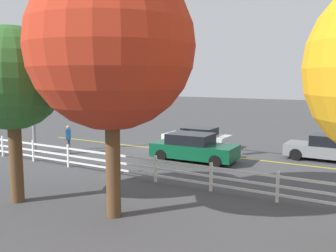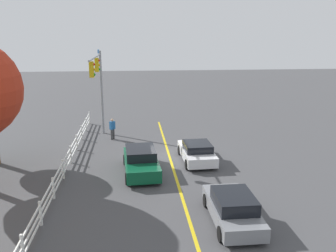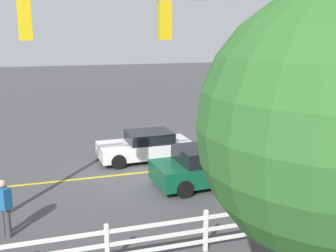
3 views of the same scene
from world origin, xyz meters
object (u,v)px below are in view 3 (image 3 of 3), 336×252
(car_0, at_px, (292,132))
(pedestrian, at_px, (4,206))
(car_1, at_px, (146,146))
(car_2, at_px, (211,166))
(tree_2, at_px, (335,130))

(car_0, distance_m, pedestrian, 14.68)
(car_0, xyz_separation_m, car_1, (7.85, 0.18, -0.04))
(car_2, relative_size, tree_2, 0.74)
(car_0, xyz_separation_m, tree_2, (8.62, 13.12, 3.72))
(car_2, height_order, tree_2, tree_2)
(car_0, xyz_separation_m, pedestrian, (13.42, 5.94, 0.25))
(car_1, bearing_deg, tree_2, 84.91)
(car_1, bearing_deg, car_0, 179.60)
(tree_2, bearing_deg, car_0, -123.30)
(car_0, distance_m, car_1, 7.85)
(tree_2, bearing_deg, pedestrian, -56.17)
(car_2, bearing_deg, car_1, 110.43)
(car_1, bearing_deg, pedestrian, 44.26)
(car_2, height_order, pedestrian, pedestrian)
(car_0, relative_size, tree_2, 0.70)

